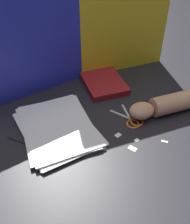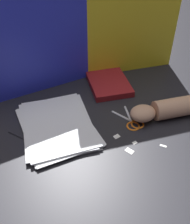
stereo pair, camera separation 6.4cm
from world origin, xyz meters
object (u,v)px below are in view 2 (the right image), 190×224
(paper_stack, at_px, (58,125))
(book_closed, at_px, (109,84))
(scissors, at_px, (132,121))
(hand_forearm, at_px, (170,109))

(paper_stack, xyz_separation_m, book_closed, (0.28, 0.18, 0.00))
(scissors, bearing_deg, paper_stack, 165.07)
(paper_stack, distance_m, book_closed, 0.34)
(paper_stack, height_order, book_closed, book_closed)
(paper_stack, relative_size, scissors, 2.35)
(book_closed, bearing_deg, scissors, -92.35)
(book_closed, relative_size, scissors, 1.54)
(book_closed, relative_size, hand_forearm, 0.74)
(scissors, height_order, hand_forearm, hand_forearm)
(paper_stack, bearing_deg, scissors, -14.93)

